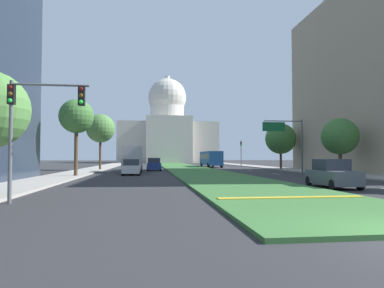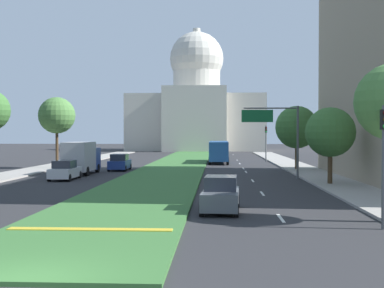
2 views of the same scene
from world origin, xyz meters
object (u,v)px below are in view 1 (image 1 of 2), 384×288
Objects in this scene: street_tree_left_far at (100,129)px; street_tree_right_far at (281,139)px; sedan_midblock at (132,168)px; city_bus at (211,158)px; sedan_distant at (154,165)px; street_tree_right_mid at (340,136)px; traffic_light_far_right at (241,150)px; overhead_guide_sign at (288,135)px; street_tree_left_mid at (76,117)px; sedan_lead_stopped at (332,174)px; traffic_light_near_left at (32,114)px; capitol_building at (167,133)px; box_truck_delivery at (132,159)px.

street_tree_right_far is (27.22, -1.04, -1.38)m from street_tree_left_far.
city_bus is at bearing 62.56° from sedan_midblock.
sedan_distant is 18.13m from city_bus.
street_tree_right_mid is 0.74× the size of street_tree_left_far.
traffic_light_far_right is 25.09m from sedan_distant.
traffic_light_far_right is 0.80× the size of overhead_guide_sign.
street_tree_left_mid is (-25.37, -32.29, 2.54)m from traffic_light_far_right.
sedan_lead_stopped is 0.40× the size of city_bus.
traffic_light_far_right is 1.26× the size of sedan_midblock.
street_tree_right_mid reaches higher than traffic_light_far_right.
traffic_light_far_right is at bearing 93.15° from street_tree_right_mid.
street_tree_right_far is at bearing 30.31° from sedan_midblock.
traffic_light_near_left is 43.20m from street_tree_right_far.
street_tree_left_far is at bearing 153.60° from overhead_guide_sign.
street_tree_left_far is (-13.36, -65.65, -4.15)m from capitol_building.
overhead_guide_sign is at bearing -11.63° from box_truck_delivery.
sedan_distant is (-19.44, 14.92, -3.28)m from street_tree_right_mid.
city_bus reaches higher than sedan_lead_stopped.
street_tree_left_far is (-25.44, -15.15, 2.80)m from traffic_light_far_right.
sedan_lead_stopped is 42.87m from city_bus.
street_tree_left_mid is 27.22m from street_tree_right_mid.
street_tree_right_mid is at bearing -37.50° from sedan_distant.
overhead_guide_sign is 1.02× the size of box_truck_delivery.
street_tree_left_far is at bearing 122.34° from box_truck_delivery.
traffic_light_far_right is at bearing 30.77° from street_tree_left_far.
overhead_guide_sign reaches higher than box_truck_delivery.
street_tree_left_far is 27.28m from street_tree_right_far.
street_tree_left_mid is 7.91m from sedan_midblock.
traffic_light_far_right is at bearing 65.57° from traffic_light_near_left.
overhead_guide_sign is at bearing -93.46° from traffic_light_far_right.
city_bus is at bearing -84.36° from capitol_building.
street_tree_left_far is at bearing 121.14° from sedan_lead_stopped.
traffic_light_far_right is 46.60m from sedan_lead_stopped.
traffic_light_far_right is 0.47× the size of city_bus.
overhead_guide_sign is at bearing -77.79° from city_bus.
sedan_lead_stopped is 21.66m from sedan_midblock.
traffic_light_near_left is 19.27m from street_tree_left_mid.
street_tree_left_far reaches higher than overhead_guide_sign.
street_tree_right_mid is (27.17, -0.29, -1.73)m from street_tree_left_mid.
traffic_light_far_right is at bearing 25.10° from city_bus.
capitol_building is 84.45m from street_tree_right_mid.
street_tree_right_far is at bearing 17.30° from box_truck_delivery.
street_tree_right_mid reaches higher than sedan_midblock.
city_bus is (-8.57, 29.40, -2.35)m from street_tree_right_mid.
sedan_distant reaches higher than sedan_midblock.
traffic_light_far_right is 32.63m from street_tree_right_mid.
street_tree_right_mid is 30.72m from city_bus.
sedan_lead_stopped reaches higher than sedan_distant.
traffic_light_near_left is at bearing -162.22° from sedan_lead_stopped.
box_truck_delivery reaches higher than city_bus.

